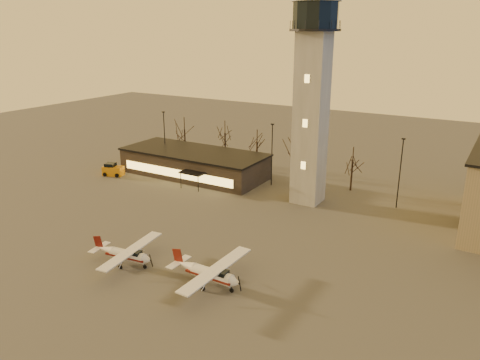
% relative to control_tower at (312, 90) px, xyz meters
% --- Properties ---
extents(ground, '(220.00, 220.00, 0.00)m').
position_rel_control_tower_xyz_m(ground, '(0.00, -30.00, -16.33)').
color(ground, '#3C3937').
rests_on(ground, ground).
extents(control_tower, '(6.80, 6.80, 32.60)m').
position_rel_control_tower_xyz_m(control_tower, '(0.00, 0.00, 0.00)').
color(control_tower, gray).
rests_on(control_tower, ground).
extents(terminal, '(25.40, 12.20, 4.30)m').
position_rel_control_tower_xyz_m(terminal, '(-21.99, 1.98, -14.17)').
color(terminal, black).
rests_on(terminal, ground).
extents(light_poles, '(58.50, 12.25, 10.14)m').
position_rel_control_tower_xyz_m(light_poles, '(0.50, 1.00, -10.92)').
color(light_poles, black).
rests_on(light_poles, ground).
extents(tree_row, '(37.20, 9.20, 8.80)m').
position_rel_control_tower_xyz_m(tree_row, '(-13.70, 9.16, -10.39)').
color(tree_row, black).
rests_on(tree_row, ground).
extents(cessna_front, '(8.57, 10.83, 2.99)m').
position_rel_control_tower_xyz_m(cessna_front, '(1.51, -27.10, -15.30)').
color(cessna_front, silver).
rests_on(cessna_front, ground).
extents(cessna_rear, '(7.90, 9.96, 2.73)m').
position_rel_control_tower_xyz_m(cessna_rear, '(-8.71, -28.09, -15.39)').
color(cessna_rear, silver).
rests_on(cessna_rear, ground).
extents(service_cart, '(3.83, 3.00, 2.18)m').
position_rel_control_tower_xyz_m(service_cart, '(-34.07, -5.40, -15.49)').
color(service_cart, orange).
rests_on(service_cart, ground).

